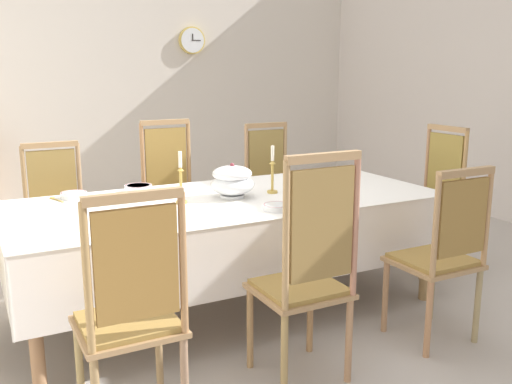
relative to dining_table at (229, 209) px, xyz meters
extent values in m
cube|color=#B4ABA2|center=(0.00, 0.15, -0.71)|extent=(7.05, 7.15, 0.04)
cube|color=beige|center=(0.00, 3.77, 1.05)|extent=(7.05, 0.08, 3.48)
cylinder|color=#A77852|center=(-1.27, -0.49, -0.33)|extent=(0.07, 0.07, 0.73)
cylinder|color=#A68352|center=(1.27, -0.49, -0.33)|extent=(0.07, 0.07, 0.73)
cylinder|color=#A18760|center=(-1.27, 0.49, -0.33)|extent=(0.07, 0.07, 0.73)
cylinder|color=tan|center=(1.27, 0.49, -0.33)|extent=(0.07, 0.07, 0.73)
cube|color=tan|center=(0.00, 0.00, 0.00)|extent=(2.61, 1.06, 0.08)
cube|color=#A88156|center=(0.00, 0.00, 0.05)|extent=(2.73, 1.18, 0.03)
cube|color=white|center=(0.00, 0.00, 0.07)|extent=(2.75, 1.20, 0.00)
cube|color=white|center=(0.00, -0.59, -0.14)|extent=(2.75, 0.00, 0.41)
cube|color=white|center=(0.00, 0.59, -0.14)|extent=(2.75, 0.00, 0.41)
cube|color=white|center=(-1.37, 0.00, -0.14)|extent=(0.00, 1.20, 0.41)
cube|color=white|center=(1.37, 0.00, -0.14)|extent=(0.00, 1.20, 0.41)
cylinder|color=#A48A55|center=(-1.11, -0.75, -0.46)|extent=(0.04, 0.04, 0.45)
cylinder|color=#A38255|center=(-0.73, -0.75, -0.46)|extent=(0.04, 0.04, 0.45)
cube|color=#A88156|center=(-0.92, -0.93, -0.22)|extent=(0.44, 0.42, 0.03)
cube|color=olive|center=(-0.92, -0.93, -0.20)|extent=(0.40, 0.38, 0.02)
cylinder|color=#A8824F|center=(-1.12, -1.12, 0.10)|extent=(0.03, 0.03, 0.61)
cylinder|color=#A9794D|center=(-0.73, -1.12, 0.10)|extent=(0.03, 0.03, 0.61)
cube|color=olive|center=(-0.92, -1.12, 0.13)|extent=(0.34, 0.02, 0.47)
cube|color=#A88156|center=(-0.92, -1.12, 0.40)|extent=(0.40, 0.04, 0.04)
cylinder|color=#A87F52|center=(-0.73, 0.75, -0.46)|extent=(0.04, 0.04, 0.45)
cylinder|color=tan|center=(-1.11, 0.75, -0.46)|extent=(0.04, 0.04, 0.45)
cylinder|color=tan|center=(-0.73, 1.11, -0.46)|extent=(0.04, 0.04, 0.45)
cylinder|color=#A47D59|center=(-1.11, 1.11, -0.46)|extent=(0.04, 0.04, 0.45)
cube|color=#A88156|center=(-0.92, 0.93, -0.22)|extent=(0.44, 0.42, 0.03)
cube|color=olive|center=(-0.92, 0.93, -0.20)|extent=(0.40, 0.38, 0.02)
cylinder|color=#A6825D|center=(-0.73, 1.12, 0.07)|extent=(0.03, 0.03, 0.55)
cylinder|color=#A17D53|center=(-1.12, 1.12, 0.07)|extent=(0.03, 0.03, 0.55)
cube|color=olive|center=(-0.92, 1.12, 0.09)|extent=(0.34, 0.02, 0.42)
cube|color=#A88156|center=(-0.92, 1.12, 0.34)|extent=(0.40, 0.04, 0.04)
cylinder|color=#A77E4F|center=(-0.23, -0.75, -0.46)|extent=(0.04, 0.04, 0.45)
cylinder|color=#A97B4E|center=(0.15, -0.75, -0.46)|extent=(0.04, 0.04, 0.45)
cylinder|color=#A58651|center=(-0.23, -1.11, -0.46)|extent=(0.04, 0.04, 0.45)
cylinder|color=tan|center=(0.15, -1.11, -0.46)|extent=(0.04, 0.04, 0.45)
cube|color=#A88156|center=(-0.04, -0.93, -0.22)|extent=(0.44, 0.42, 0.03)
cube|color=olive|center=(-0.04, -0.93, -0.20)|extent=(0.40, 0.38, 0.02)
cylinder|color=tan|center=(-0.23, -1.12, 0.14)|extent=(0.03, 0.03, 0.70)
cylinder|color=#B2775F|center=(0.16, -1.12, 0.14)|extent=(0.03, 0.03, 0.70)
cube|color=olive|center=(-0.04, -1.12, 0.18)|extent=(0.34, 0.02, 0.53)
cube|color=#A88156|center=(-0.04, -1.12, 0.49)|extent=(0.40, 0.04, 0.04)
cylinder|color=#B17D52|center=(0.15, 0.75, -0.46)|extent=(0.04, 0.04, 0.45)
cylinder|color=#A28358|center=(-0.23, 0.75, -0.46)|extent=(0.04, 0.04, 0.45)
cylinder|color=tan|center=(0.15, 1.11, -0.46)|extent=(0.04, 0.04, 0.45)
cylinder|color=#AE8352|center=(-0.23, 1.11, -0.46)|extent=(0.04, 0.04, 0.45)
cube|color=#A88156|center=(-0.04, 0.93, -0.22)|extent=(0.44, 0.42, 0.03)
cube|color=olive|center=(-0.04, 0.93, -0.20)|extent=(0.40, 0.38, 0.02)
cylinder|color=#B08152|center=(0.16, 1.12, 0.13)|extent=(0.03, 0.03, 0.68)
cylinder|color=#AA784E|center=(-0.23, 1.12, 0.13)|extent=(0.03, 0.03, 0.68)
cube|color=olive|center=(-0.04, 1.12, 0.16)|extent=(0.34, 0.02, 0.52)
cube|color=#A88156|center=(-0.04, 1.12, 0.47)|extent=(0.40, 0.04, 0.04)
cylinder|color=#A77A55|center=(0.69, -0.75, -0.46)|extent=(0.04, 0.04, 0.45)
cylinder|color=#A08A5B|center=(1.07, -0.75, -0.46)|extent=(0.04, 0.04, 0.45)
cylinder|color=#B17D55|center=(0.69, -1.11, -0.46)|extent=(0.04, 0.04, 0.45)
cylinder|color=#9E8A60|center=(1.07, -1.11, -0.46)|extent=(0.04, 0.04, 0.45)
cube|color=#A88156|center=(0.88, -0.93, -0.22)|extent=(0.44, 0.42, 0.03)
cube|color=olive|center=(0.88, -0.93, -0.20)|extent=(0.40, 0.38, 0.02)
cylinder|color=#A88157|center=(0.69, -1.12, 0.07)|extent=(0.03, 0.03, 0.56)
cylinder|color=tan|center=(1.08, -1.12, 0.07)|extent=(0.03, 0.03, 0.56)
cube|color=olive|center=(0.88, -1.12, 0.10)|extent=(0.34, 0.02, 0.42)
cube|color=#A88156|center=(0.88, -1.12, 0.35)|extent=(0.40, 0.04, 0.04)
cylinder|color=#A37852|center=(1.07, 0.75, -0.46)|extent=(0.04, 0.04, 0.45)
cylinder|color=tan|center=(0.69, 0.75, -0.46)|extent=(0.04, 0.04, 0.45)
cylinder|color=#AE7E55|center=(1.07, 1.11, -0.46)|extent=(0.04, 0.04, 0.45)
cylinder|color=#B0854D|center=(0.69, 1.11, -0.46)|extent=(0.04, 0.04, 0.45)
cube|color=#A88156|center=(0.88, 0.93, -0.22)|extent=(0.44, 0.42, 0.03)
cube|color=olive|center=(0.88, 0.93, -0.20)|extent=(0.40, 0.38, 0.02)
cylinder|color=tan|center=(1.08, 1.12, 0.10)|extent=(0.03, 0.03, 0.61)
cylinder|color=tan|center=(0.69, 1.12, 0.10)|extent=(0.03, 0.03, 0.61)
cube|color=olive|center=(0.88, 1.12, 0.13)|extent=(0.34, 0.02, 0.47)
cube|color=#A88156|center=(0.88, 1.12, 0.40)|extent=(0.40, 0.04, 0.04)
cylinder|color=#A2825C|center=(1.53, -0.19, -0.46)|extent=(0.04, 0.04, 0.45)
cylinder|color=tan|center=(1.53, 0.19, -0.46)|extent=(0.04, 0.04, 0.45)
cylinder|color=#A0885D|center=(1.89, -0.19, -0.46)|extent=(0.04, 0.04, 0.45)
cylinder|color=tan|center=(1.89, 0.19, -0.46)|extent=(0.04, 0.04, 0.45)
cube|color=#A88156|center=(1.71, 0.00, -0.22)|extent=(0.42, 0.44, 0.03)
cube|color=olive|center=(1.71, 0.00, -0.20)|extent=(0.38, 0.40, 0.02)
cylinder|color=#B0854F|center=(1.90, -0.20, 0.11)|extent=(0.03, 0.03, 0.64)
cylinder|color=#AD7B55|center=(1.90, 0.19, 0.11)|extent=(0.03, 0.03, 0.64)
cube|color=olive|center=(1.90, 0.00, 0.14)|extent=(0.02, 0.34, 0.49)
cube|color=#A88156|center=(1.90, 0.00, 0.43)|extent=(0.04, 0.40, 0.04)
cylinder|color=white|center=(0.03, 0.00, 0.08)|extent=(0.16, 0.16, 0.02)
ellipsoid|color=white|center=(0.03, 0.00, 0.16)|extent=(0.28, 0.28, 0.13)
ellipsoid|color=white|center=(0.03, 0.00, 0.23)|extent=(0.26, 0.26, 0.10)
sphere|color=maroon|center=(0.03, 0.00, 0.28)|extent=(0.03, 0.03, 0.03)
cylinder|color=gold|center=(-0.32, 0.00, 0.08)|extent=(0.07, 0.07, 0.02)
cylinder|color=gold|center=(-0.32, 0.00, 0.18)|extent=(0.02, 0.02, 0.19)
cone|color=gold|center=(-0.32, 0.00, 0.29)|extent=(0.04, 0.04, 0.02)
cylinder|color=silver|center=(-0.32, 0.00, 0.35)|extent=(0.02, 0.02, 0.10)
cylinder|color=gold|center=(0.32, 0.00, 0.08)|extent=(0.07, 0.07, 0.02)
cylinder|color=gold|center=(0.32, 0.00, 0.18)|extent=(0.02, 0.02, 0.19)
cone|color=gold|center=(0.32, 0.00, 0.28)|extent=(0.04, 0.04, 0.02)
cylinder|color=silver|center=(0.32, 0.00, 0.34)|extent=(0.02, 0.02, 0.10)
cylinder|color=white|center=(0.40, -0.45, 0.09)|extent=(0.20, 0.20, 0.04)
cylinder|color=white|center=(0.40, -0.45, 0.10)|extent=(0.16, 0.16, 0.03)
torus|color=maroon|center=(0.40, -0.45, 0.11)|extent=(0.19, 0.19, 0.01)
cylinder|color=white|center=(-0.89, 0.46, 0.09)|extent=(0.17, 0.17, 0.04)
cylinder|color=white|center=(-0.89, 0.46, 0.10)|extent=(0.14, 0.14, 0.03)
torus|color=maroon|center=(-0.89, 0.46, 0.11)|extent=(0.16, 0.16, 0.01)
cylinder|color=white|center=(0.12, -0.42, 0.09)|extent=(0.17, 0.17, 0.03)
cylinder|color=white|center=(0.12, -0.42, 0.09)|extent=(0.14, 0.14, 0.02)
torus|color=maroon|center=(0.12, -0.42, 0.10)|extent=(0.16, 0.16, 0.01)
cylinder|color=white|center=(-0.46, 0.45, 0.09)|extent=(0.19, 0.19, 0.05)
cylinder|color=white|center=(-0.46, 0.45, 0.10)|extent=(0.15, 0.15, 0.03)
torus|color=maroon|center=(-0.46, 0.45, 0.11)|extent=(0.18, 0.18, 0.01)
cube|color=gold|center=(0.54, -0.49, 0.08)|extent=(0.04, 0.14, 0.00)
ellipsoid|color=gold|center=(0.52, -0.41, 0.08)|extent=(0.03, 0.05, 0.01)
cube|color=gold|center=(-0.99, 0.42, 0.08)|extent=(0.05, 0.14, 0.00)
ellipsoid|color=gold|center=(-1.01, 0.50, 0.08)|extent=(0.03, 0.05, 0.01)
cylinder|color=#D1B251|center=(1.22, 3.70, 1.23)|extent=(0.34, 0.05, 0.34)
cylinder|color=white|center=(1.22, 3.67, 1.23)|extent=(0.30, 0.01, 0.30)
cube|color=black|center=(1.22, 3.67, 1.27)|extent=(0.01, 0.00, 0.08)
cube|color=black|center=(1.26, 3.67, 1.23)|extent=(0.12, 0.00, 0.01)
camera|label=1|loc=(-1.49, -3.23, 0.89)|focal=39.72mm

